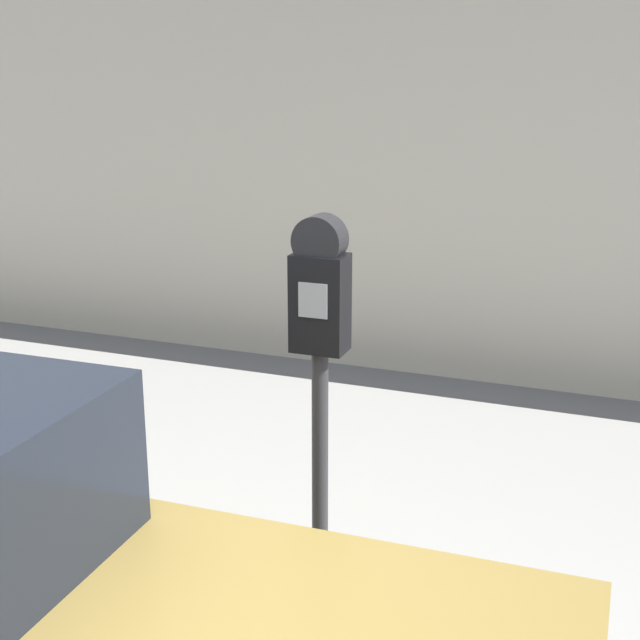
% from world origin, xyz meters
% --- Properties ---
extents(sidewalk, '(24.00, 2.80, 0.13)m').
position_xyz_m(sidewalk, '(0.00, 2.20, 0.06)').
color(sidewalk, '#9E9B96').
rests_on(sidewalk, ground_plane).
extents(parking_meter, '(0.19, 0.13, 1.57)m').
position_xyz_m(parking_meter, '(0.36, 1.14, 1.25)').
color(parking_meter, '#2D2D30').
rests_on(parking_meter, sidewalk).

